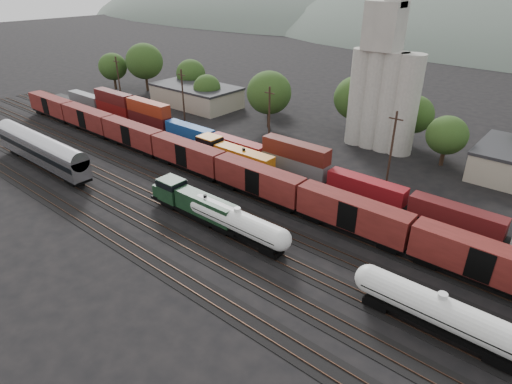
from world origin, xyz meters
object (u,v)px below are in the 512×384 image
Objects in this scene: passenger_coach at (41,149)px; orange_locomotive at (230,155)px; tank_car_a at (238,222)px; green_locomotive at (191,201)px; grain_silo at (383,89)px.

passenger_coach is 1.37× the size of orange_locomotive.
passenger_coach reaches higher than tank_car_a.
passenger_coach is 32.05m from orange_locomotive.
orange_locomotive reaches higher than tank_car_a.
tank_car_a is 21.48m from orange_locomotive.
tank_car_a is (8.51, -0.00, 0.06)m from green_locomotive.
green_locomotive is at bearing -65.40° from orange_locomotive.
orange_locomotive is 30.88m from grain_silo.
tank_car_a is at bearing -44.28° from orange_locomotive.
grain_silo reaches higher than green_locomotive.
orange_locomotive is at bearing 114.60° from green_locomotive.
grain_silo is (7.42, 41.00, 8.80)m from green_locomotive.
passenger_coach reaches higher than green_locomotive.
passenger_coach is 61.00m from grain_silo.
green_locomotive is 0.56× the size of grain_silo.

